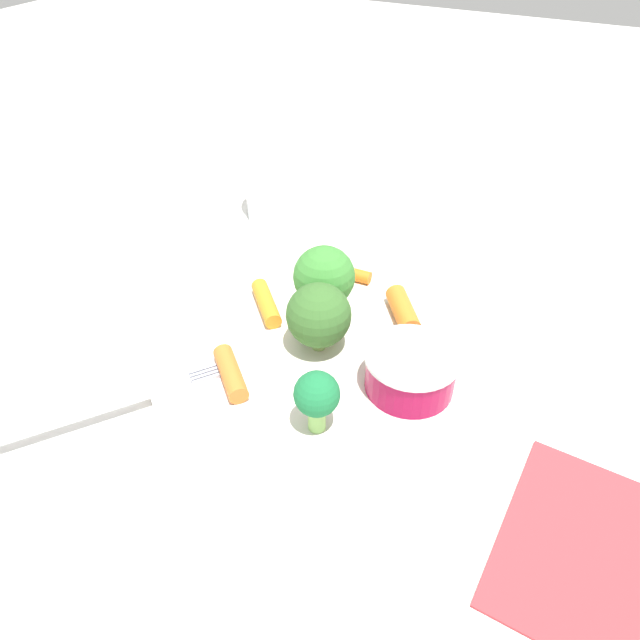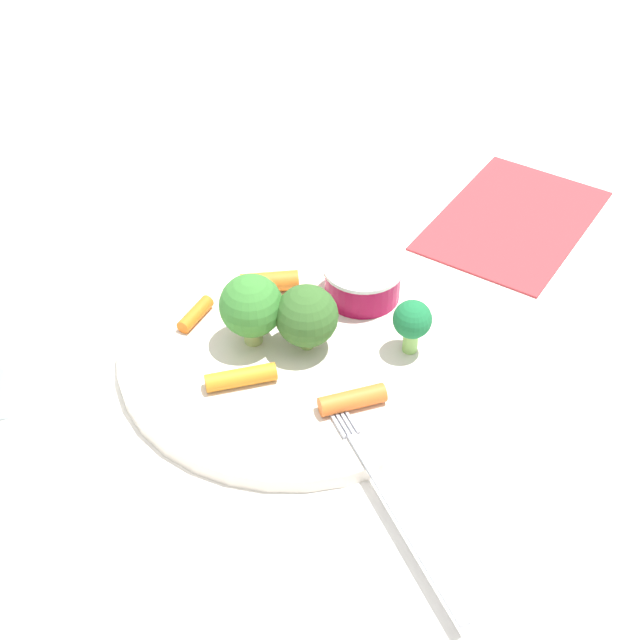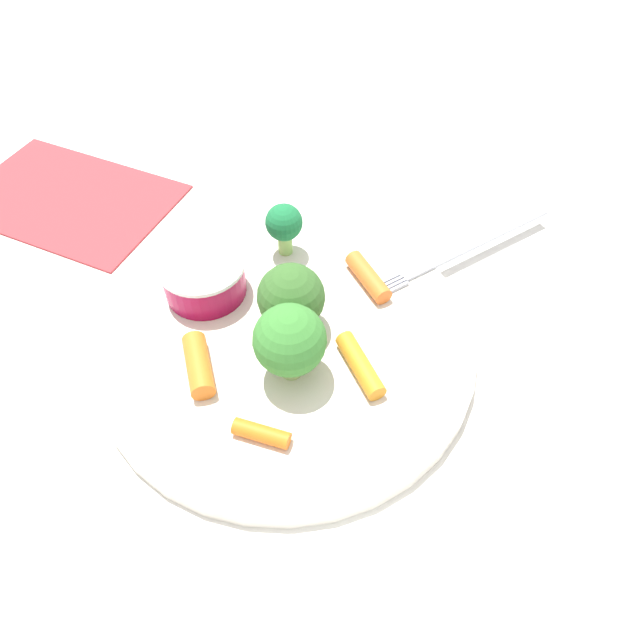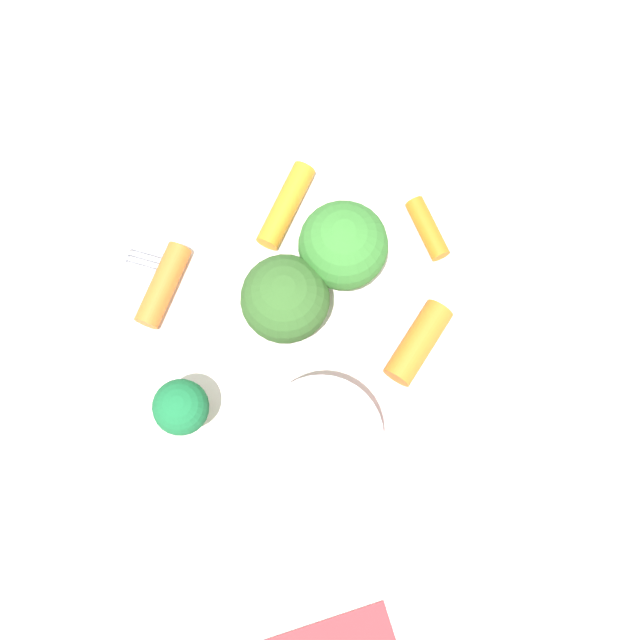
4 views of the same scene
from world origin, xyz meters
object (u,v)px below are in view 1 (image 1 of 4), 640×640
object	(u,v)px
broccoli_floret_1	(317,396)
drinking_glass	(284,178)
broccoli_floret_0	(324,277)
carrot_stick_3	(350,273)
carrot_stick_1	(231,373)
broccoli_floret_2	(323,317)
fork	(106,406)
plate	(325,344)
sauce_cup	(410,371)
carrot_stick_2	(403,310)
carrot_stick_0	(266,303)

from	to	relation	value
broccoli_floret_1	drinking_glass	distance (m)	0.30
broccoli_floret_0	carrot_stick_3	distance (m)	0.06
carrot_stick_3	carrot_stick_1	bearing A→B (deg)	-98.73
broccoli_floret_2	drinking_glass	bearing A→B (deg)	126.28
drinking_glass	fork	bearing A→B (deg)	-83.98
plate	broccoli_floret_0	xyz separation A→B (m)	(-0.01, 0.03, 0.04)
plate	fork	xyz separation A→B (m)	(-0.10, -0.13, 0.01)
plate	broccoli_floret_1	size ratio (longest dim) A/B	5.94
carrot_stick_3	sauce_cup	bearing A→B (deg)	-48.26
broccoli_floret_0	plate	bearing A→B (deg)	-61.86
carrot_stick_2	fork	bearing A→B (deg)	-128.98
broccoli_floret_0	broccoli_floret_1	world-z (taller)	broccoli_floret_0
broccoli_floret_1	carrot_stick_0	size ratio (longest dim) A/B	0.88
broccoli_floret_1	plate	bearing A→B (deg)	112.66
carrot_stick_0	carrot_stick_2	xyz separation A→B (m)	(0.10, 0.04, 0.00)
broccoli_floret_2	carrot_stick_2	bearing A→B (deg)	56.00
sauce_cup	carrot_stick_3	distance (m)	0.13
carrot_stick_0	carrot_stick_2	distance (m)	0.11
carrot_stick_3	fork	size ratio (longest dim) A/B	0.25
fork	drinking_glass	world-z (taller)	drinking_glass
broccoli_floret_0	carrot_stick_3	xyz separation A→B (m)	(-0.00, 0.05, -0.03)
sauce_cup	drinking_glass	xyz separation A→B (m)	(-0.20, 0.19, 0.01)
sauce_cup	carrot_stick_2	xyz separation A→B (m)	(-0.03, 0.07, -0.01)
broccoli_floret_0	broccoli_floret_1	size ratio (longest dim) A/B	1.31
sauce_cup	broccoli_floret_0	distance (m)	0.10
fork	broccoli_floret_1	bearing A→B (deg)	19.53
carrot_stick_1	fork	xyz separation A→B (m)	(-0.06, -0.06, -0.01)
plate	fork	world-z (taller)	fork
plate	fork	size ratio (longest dim) A/B	1.81
sauce_cup	carrot_stick_2	distance (m)	0.07
broccoli_floret_0	broccoli_floret_1	distance (m)	0.12
sauce_cup	carrot_stick_0	size ratio (longest dim) A/B	1.24
sauce_cup	broccoli_floret_2	world-z (taller)	broccoli_floret_2
carrot_stick_3	broccoli_floret_0	bearing A→B (deg)	-88.85
broccoli_floret_0	carrot_stick_1	distance (m)	0.10
drinking_glass	carrot_stick_2	bearing A→B (deg)	-35.21
broccoli_floret_0	carrot_stick_0	xyz separation A→B (m)	(-0.04, -0.02, -0.03)
carrot_stick_1	carrot_stick_3	distance (m)	0.15
broccoli_floret_0	broccoli_floret_1	bearing A→B (deg)	-65.91
broccoli_floret_1	broccoli_floret_2	distance (m)	0.07
drinking_glass	carrot_stick_0	bearing A→B (deg)	-65.59
carrot_stick_2	drinking_glass	size ratio (longest dim) A/B	0.55
sauce_cup	broccoli_floret_0	bearing A→B (deg)	151.67
broccoli_floret_0	broccoli_floret_2	size ratio (longest dim) A/B	1.10
carrot_stick_0	fork	distance (m)	0.14
broccoli_floret_1	drinking_glass	size ratio (longest dim) A/B	0.54
plate	sauce_cup	world-z (taller)	sauce_cup
carrot_stick_2	carrot_stick_3	distance (m)	0.07
plate	carrot_stick_3	bearing A→B (deg)	101.12
carrot_stick_2	broccoli_floret_0	bearing A→B (deg)	-160.04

